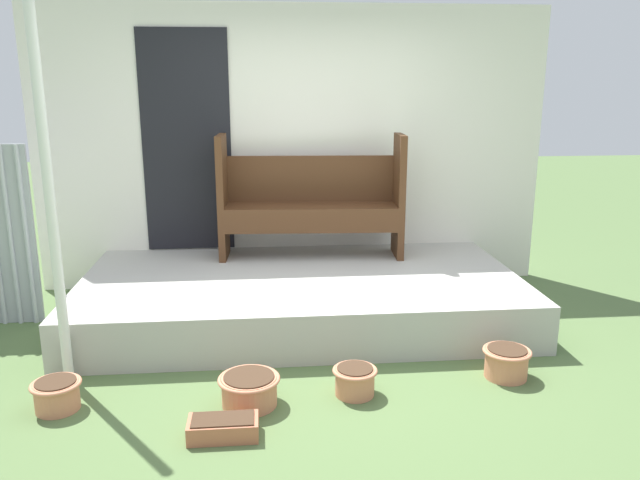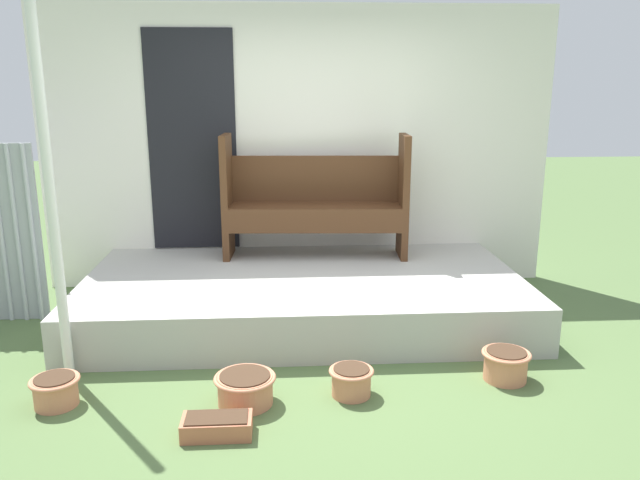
% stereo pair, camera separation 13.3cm
% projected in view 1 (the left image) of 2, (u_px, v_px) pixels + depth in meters
% --- Properties ---
extents(ground_plane, '(24.00, 24.00, 0.00)m').
position_uv_depth(ground_plane, '(323.00, 366.00, 4.33)').
color(ground_plane, '#516B3D').
extents(porch_slab, '(3.55, 1.87, 0.37)m').
position_uv_depth(porch_slab, '(301.00, 296.00, 5.17)').
color(porch_slab, '#B2AFA8').
rests_on(porch_slab, ground_plane).
extents(house_wall, '(4.75, 0.08, 2.60)m').
position_uv_depth(house_wall, '(289.00, 149.00, 5.83)').
color(house_wall, white).
rests_on(house_wall, ground_plane).
extents(support_post, '(0.07, 0.07, 2.40)m').
position_uv_depth(support_post, '(50.00, 202.00, 3.82)').
color(support_post, white).
rests_on(support_post, ground_plane).
extents(bench, '(1.66, 0.49, 1.10)m').
position_uv_depth(bench, '(311.00, 197.00, 5.59)').
color(bench, '#4C2D19').
rests_on(bench, porch_slab).
extents(flower_pot_left, '(0.30, 0.30, 0.19)m').
position_uv_depth(flower_pot_left, '(57.00, 394.00, 3.73)').
color(flower_pot_left, tan).
rests_on(flower_pot_left, ground_plane).
extents(flower_pot_middle, '(0.38, 0.38, 0.19)m').
position_uv_depth(flower_pot_middle, '(249.00, 389.00, 3.78)').
color(flower_pot_middle, tan).
rests_on(flower_pot_middle, ground_plane).
extents(flower_pot_right, '(0.28, 0.28, 0.18)m').
position_uv_depth(flower_pot_right, '(355.00, 380.00, 3.91)').
color(flower_pot_right, tan).
rests_on(flower_pot_right, ground_plane).
extents(flower_pot_far_right, '(0.32, 0.32, 0.20)m').
position_uv_depth(flower_pot_far_right, '(506.00, 361.00, 4.14)').
color(flower_pot_far_right, tan).
rests_on(flower_pot_far_right, ground_plane).
extents(planter_box_rect, '(0.39, 0.19, 0.11)m').
position_uv_depth(planter_box_rect, '(223.00, 428.00, 3.45)').
color(planter_box_rect, '#B76647').
rests_on(planter_box_rect, ground_plane).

